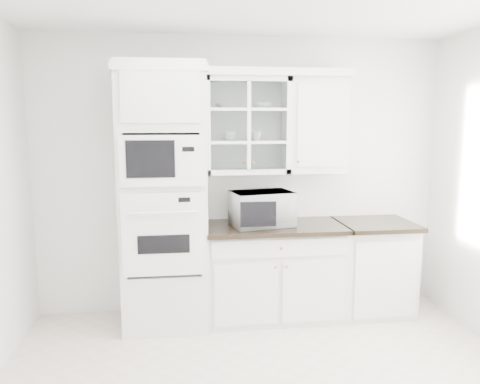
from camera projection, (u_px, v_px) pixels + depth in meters
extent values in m
cube|color=white|center=(241.00, 176.00, 4.64)|extent=(4.00, 0.02, 2.70)
cube|color=silver|center=(164.00, 198.00, 4.26)|extent=(0.76, 0.65, 2.40)
cube|color=white|center=(164.00, 235.00, 3.97)|extent=(0.70, 0.03, 0.72)
cube|color=black|center=(164.00, 244.00, 3.96)|extent=(0.44, 0.01, 0.16)
cube|color=white|center=(162.00, 161.00, 3.87)|extent=(0.70, 0.03, 0.43)
cube|color=black|center=(150.00, 159.00, 3.84)|extent=(0.40, 0.01, 0.31)
cube|color=silver|center=(274.00, 273.00, 4.53)|extent=(1.30, 0.60, 0.88)
cube|color=#302517|center=(275.00, 227.00, 4.42)|extent=(1.32, 0.67, 0.04)
cube|color=silver|center=(372.00, 268.00, 4.65)|extent=(0.70, 0.60, 0.88)
cube|color=#302517|center=(376.00, 224.00, 4.55)|extent=(0.72, 0.67, 0.04)
cube|color=silver|center=(246.00, 126.00, 4.41)|extent=(0.80, 0.33, 0.90)
cube|color=silver|center=(246.00, 142.00, 4.44)|extent=(0.74, 0.29, 0.02)
cube|color=silver|center=(246.00, 110.00, 4.39)|extent=(0.74, 0.29, 0.02)
cube|color=silver|center=(316.00, 126.00, 4.50)|extent=(0.55, 0.33, 0.90)
cube|color=white|center=(236.00, 73.00, 4.30)|extent=(2.14, 0.38, 0.07)
imported|color=white|center=(261.00, 208.00, 4.40)|extent=(0.63, 0.56, 0.32)
imported|color=white|center=(226.00, 106.00, 4.38)|extent=(0.22, 0.22, 0.05)
imported|color=white|center=(263.00, 106.00, 4.39)|extent=(0.21, 0.21, 0.05)
imported|color=white|center=(230.00, 136.00, 4.41)|extent=(0.12, 0.12, 0.09)
imported|color=white|center=(257.00, 136.00, 4.42)|extent=(0.10, 0.10, 0.09)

